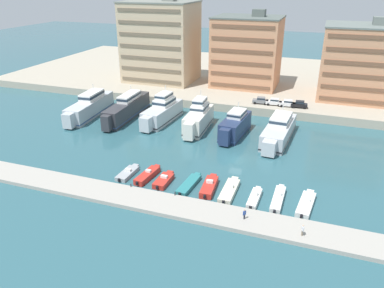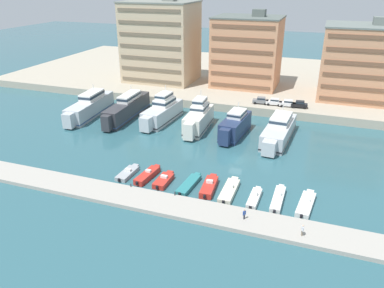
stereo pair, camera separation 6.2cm
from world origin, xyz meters
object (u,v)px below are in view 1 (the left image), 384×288
object	(u,v)px
yacht_navy_center	(235,126)
motorboat_grey_far_left	(128,173)
motorboat_white_right	(278,199)
yacht_charcoal_left	(127,108)
car_white_mid_left	(288,103)
yacht_silver_mid_left	(162,111)
motorboat_cream_center_right	(229,190)
car_black_center_left	(299,104)
motorboat_red_center	(209,186)
motorboat_white_mid_right	(254,198)
yacht_silver_center_right	(279,131)
car_grey_far_left	(261,100)
pedestrian_mid_deck	(245,214)
yacht_ivory_center_left	(198,118)
motorboat_red_left	(148,175)
motorboat_red_mid_left	(164,180)
yacht_silver_far_left	(90,107)
car_white_left	(274,102)
motorboat_white_far_right	(306,204)
pedestrian_near_edge	(303,229)

from	to	relation	value
yacht_navy_center	motorboat_grey_far_left	world-z (taller)	yacht_navy_center
yacht_navy_center	motorboat_white_right	bearing A→B (deg)	-61.98
yacht_charcoal_left	car_white_mid_left	size ratio (longest dim) A/B	5.22
yacht_silver_mid_left	motorboat_cream_center_right	world-z (taller)	yacht_silver_mid_left
yacht_silver_mid_left	car_black_center_left	bearing A→B (deg)	26.31
motorboat_red_center	motorboat_white_mid_right	bearing A→B (deg)	-6.73
yacht_silver_center_right	car_grey_far_left	xyz separation A→B (m)	(-7.13, 17.55, 1.04)
yacht_navy_center	pedestrian_mid_deck	world-z (taller)	yacht_navy_center
yacht_ivory_center_left	motorboat_cream_center_right	size ratio (longest dim) A/B	1.86
motorboat_red_left	motorboat_red_mid_left	size ratio (longest dim) A/B	1.21
motorboat_white_right	car_grey_far_left	bearing A→B (deg)	103.82
yacht_silver_far_left	motorboat_white_mid_right	xyz separation A→B (m)	(47.92, -26.05, -1.98)
car_white_left	car_white_mid_left	bearing A→B (deg)	-1.27
car_grey_far_left	yacht_charcoal_left	bearing A→B (deg)	-152.51
yacht_charcoal_left	motorboat_white_far_right	bearing A→B (deg)	-30.25
motorboat_white_right	car_grey_far_left	world-z (taller)	car_grey_far_left
motorboat_red_mid_left	car_white_left	xyz separation A→B (m)	(12.53, 43.57, 2.66)
motorboat_red_center	pedestrian_near_edge	bearing A→B (deg)	-28.22
yacht_silver_mid_left	motorboat_white_right	bearing A→B (deg)	-40.47
yacht_silver_far_left	motorboat_cream_center_right	distance (m)	50.28
yacht_charcoal_left	motorboat_red_left	bearing A→B (deg)	-55.24
yacht_charcoal_left	car_black_center_left	distance (m)	44.06
yacht_ivory_center_left	car_white_left	size ratio (longest dim) A/B	3.81
yacht_silver_far_left	yacht_silver_mid_left	world-z (taller)	yacht_silver_mid_left
yacht_navy_center	motorboat_white_mid_right	distance (m)	27.30
car_white_left	car_black_center_left	distance (m)	6.41
motorboat_white_far_right	pedestrian_near_edge	size ratio (longest dim) A/B	4.72
motorboat_grey_far_left	car_white_left	size ratio (longest dim) A/B	1.56
motorboat_red_left	car_white_left	distance (m)	45.86
yacht_silver_far_left	motorboat_red_left	distance (m)	37.99
car_black_center_left	car_grey_far_left	bearing A→B (deg)	-179.97
motorboat_red_left	car_black_center_left	distance (m)	48.51
yacht_silver_far_left	motorboat_red_mid_left	distance (m)	41.05
motorboat_grey_far_left	motorboat_cream_center_right	xyz separation A→B (m)	(18.92, 0.22, 0.06)
motorboat_red_left	motorboat_red_mid_left	world-z (taller)	motorboat_red_left
motorboat_white_far_right	car_white_mid_left	bearing A→B (deg)	100.50
motorboat_red_center	pedestrian_mid_deck	world-z (taller)	pedestrian_mid_deck
motorboat_white_right	motorboat_white_far_right	distance (m)	4.32
yacht_ivory_center_left	car_white_mid_left	distance (m)	25.50
yacht_silver_center_right	pedestrian_mid_deck	size ratio (longest dim) A/B	12.73
motorboat_white_far_right	car_black_center_left	world-z (taller)	car_black_center_left
motorboat_cream_center_right	pedestrian_mid_deck	world-z (taller)	pedestrian_mid_deck
motorboat_red_center	car_white_mid_left	distance (m)	43.69
yacht_ivory_center_left	pedestrian_near_edge	xyz separation A→B (m)	(26.35, -33.75, -1.05)
yacht_silver_far_left	yacht_charcoal_left	distance (m)	10.04
yacht_charcoal_left	pedestrian_near_edge	world-z (taller)	yacht_charcoal_left
yacht_silver_mid_left	car_white_left	distance (m)	29.56
yacht_silver_mid_left	motorboat_grey_far_left	size ratio (longest dim) A/B	2.72
car_white_left	motorboat_grey_far_left	bearing A→B (deg)	-114.70
motorboat_white_mid_right	pedestrian_mid_deck	xyz separation A→B (m)	(-0.29, -6.46, 1.15)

